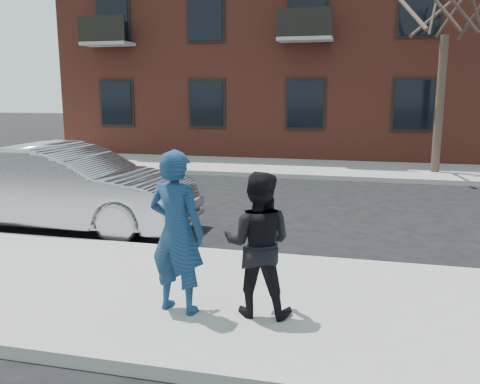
# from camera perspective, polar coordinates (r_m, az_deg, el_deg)

# --- Properties ---
(ground) EXTENTS (100.00, 100.00, 0.00)m
(ground) POSITION_cam_1_polar(r_m,az_deg,el_deg) (6.96, -6.42, -11.40)
(ground) COLOR black
(ground) RESTS_ON ground
(near_sidewalk) EXTENTS (50.00, 3.50, 0.15)m
(near_sidewalk) POSITION_cam_1_polar(r_m,az_deg,el_deg) (6.72, -7.18, -11.60)
(near_sidewalk) COLOR gray
(near_sidewalk) RESTS_ON ground
(near_curb) EXTENTS (50.00, 0.10, 0.15)m
(near_curb) POSITION_cam_1_polar(r_m,az_deg,el_deg) (8.32, -2.75, -6.97)
(near_curb) COLOR #999691
(near_curb) RESTS_ON ground
(far_sidewalk) EXTENTS (50.00, 3.50, 0.15)m
(far_sidewalk) POSITION_cam_1_polar(r_m,az_deg,el_deg) (17.61, 6.21, 2.71)
(far_sidewalk) COLOR gray
(far_sidewalk) RESTS_ON ground
(far_curb) EXTENTS (50.00, 0.10, 0.15)m
(far_curb) POSITION_cam_1_polar(r_m,az_deg,el_deg) (15.85, 5.35, 1.78)
(far_curb) COLOR #999691
(far_curb) RESTS_ON ground
(apartment_building) EXTENTS (24.30, 10.30, 12.30)m
(apartment_building) POSITION_cam_1_polar(r_m,az_deg,el_deg) (24.27, 13.74, 19.21)
(apartment_building) COLOR maroon
(apartment_building) RESTS_ON ground
(silver_sedan) EXTENTS (5.06, 1.77, 1.67)m
(silver_sedan) POSITION_cam_1_polar(r_m,az_deg,el_deg) (10.44, -18.88, 0.50)
(silver_sedan) COLOR #999BA3
(silver_sedan) RESTS_ON ground
(man_hoodie) EXTENTS (0.77, 0.59, 1.90)m
(man_hoodie) POSITION_cam_1_polar(r_m,az_deg,el_deg) (5.85, -7.13, -4.48)
(man_hoodie) COLOR navy
(man_hoodie) RESTS_ON near_sidewalk
(man_peacoat) EXTENTS (0.83, 0.66, 1.66)m
(man_peacoat) POSITION_cam_1_polar(r_m,az_deg,el_deg) (5.76, 2.02, -5.86)
(man_peacoat) COLOR black
(man_peacoat) RESTS_ON near_sidewalk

